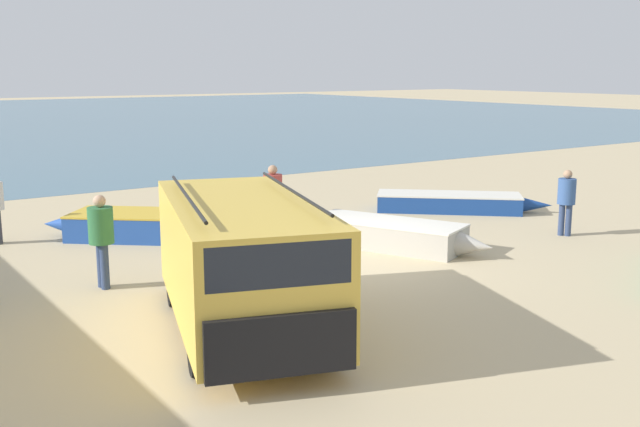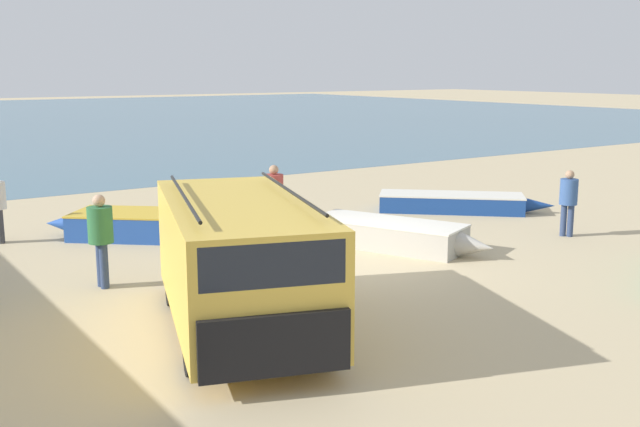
# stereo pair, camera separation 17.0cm
# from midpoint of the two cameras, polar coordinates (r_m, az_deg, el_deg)

# --- Properties ---
(ground_plane) EXTENTS (200.00, 200.00, 0.00)m
(ground_plane) POSITION_cam_midpoint_polar(r_m,az_deg,el_deg) (15.51, 2.00, -3.83)
(ground_plane) COLOR tan
(parked_van) EXTENTS (3.51, 5.44, 2.16)m
(parked_van) POSITION_cam_midpoint_polar(r_m,az_deg,el_deg) (11.38, -6.36, -3.50)
(parked_van) COLOR gold
(parked_van) RESTS_ON ground_plane
(fishing_rowboat_0) EXTENTS (4.15, 3.90, 0.50)m
(fishing_rowboat_0) POSITION_cam_midpoint_polar(r_m,az_deg,el_deg) (21.47, 9.95, 0.84)
(fishing_rowboat_0) COLOR navy
(fishing_rowboat_0) RESTS_ON ground_plane
(fishing_rowboat_2) EXTENTS (4.11, 3.72, 0.62)m
(fishing_rowboat_2) POSITION_cam_midpoint_polar(r_m,az_deg,el_deg) (18.27, -13.50, -0.87)
(fishing_rowboat_2) COLOR #234CA3
(fishing_rowboat_2) RESTS_ON ground_plane
(fishing_rowboat_3) EXTENTS (2.56, 4.22, 0.60)m
(fishing_rowboat_3) POSITION_cam_midpoint_polar(r_m,az_deg,el_deg) (16.86, 5.31, -1.61)
(fishing_rowboat_3) COLOR #ADA89E
(fishing_rowboat_3) RESTS_ON ground_plane
(fisherman_0) EXTENTS (0.42, 0.42, 1.60)m
(fisherman_0) POSITION_cam_midpoint_polar(r_m,az_deg,el_deg) (18.81, 18.02, 1.24)
(fisherman_0) COLOR navy
(fisherman_0) RESTS_ON ground_plane
(fisherman_2) EXTENTS (0.46, 0.46, 1.73)m
(fisherman_2) POSITION_cam_midpoint_polar(r_m,az_deg,el_deg) (14.15, -16.67, -1.41)
(fisherman_2) COLOR navy
(fisherman_2) RESTS_ON ground_plane
(fisherman_3) EXTENTS (0.45, 0.45, 1.72)m
(fisherman_3) POSITION_cam_midpoint_polar(r_m,az_deg,el_deg) (17.90, -3.88, 1.51)
(fisherman_3) COLOR #5B564C
(fisherman_3) RESTS_ON ground_plane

